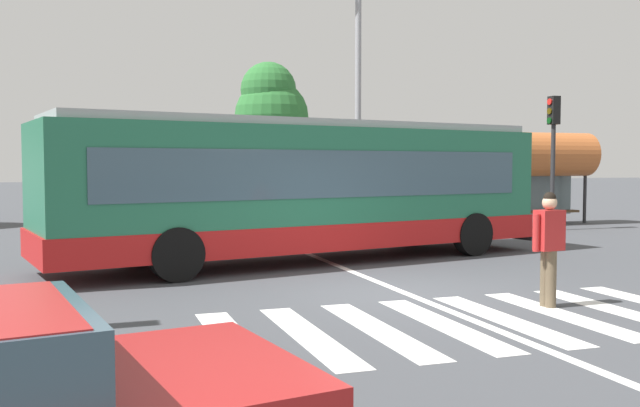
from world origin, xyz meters
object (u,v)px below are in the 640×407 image
at_px(bus_stop_shelter, 543,156).
at_px(background_tree_right, 271,109).
at_px(pedestrian_crossing_street, 549,242).
at_px(parked_car_white, 330,199).
at_px(city_transit_bus, 307,189).
at_px(twin_arm_street_lamp, 358,45).
at_px(parked_car_red, 113,202).
at_px(traffic_light_far_corner, 553,140).
at_px(parked_car_teal, 264,200).
at_px(parked_car_blue, 193,201).

distance_m(bus_stop_shelter, background_tree_right, 13.23).
xyz_separation_m(pedestrian_crossing_street, parked_car_white, (2.70, 17.46, -0.20)).
distance_m(city_transit_bus, bus_stop_shelter, 12.46).
bearing_deg(bus_stop_shelter, twin_arm_street_lamp, 177.51).
height_order(parked_car_red, twin_arm_street_lamp, twin_arm_street_lamp).
bearing_deg(traffic_light_far_corner, pedestrian_crossing_street, -127.20).
relative_size(parked_car_white, background_tree_right, 0.67).
xyz_separation_m(city_transit_bus, twin_arm_street_lamp, (3.83, 6.60, 4.40)).
bearing_deg(parked_car_teal, parked_car_white, 1.50).
distance_m(parked_car_teal, background_tree_right, 7.17).
bearing_deg(twin_arm_street_lamp, city_transit_bus, -120.12).
relative_size(city_transit_bus, pedestrian_crossing_street, 6.81).
bearing_deg(parked_car_blue, parked_car_teal, -5.29).
bearing_deg(parked_car_blue, traffic_light_far_corner, -35.72).
distance_m(parked_car_red, twin_arm_street_lamp, 10.40).
height_order(twin_arm_street_lamp, background_tree_right, twin_arm_street_lamp).
bearing_deg(bus_stop_shelter, parked_car_red, 160.00).
bearing_deg(twin_arm_street_lamp, bus_stop_shelter, -2.49).
distance_m(parked_car_white, twin_arm_street_lamp, 7.27).
bearing_deg(parked_car_red, parked_car_blue, 4.60).
distance_m(parked_car_blue, parked_car_white, 5.43).
height_order(parked_car_teal, traffic_light_far_corner, traffic_light_far_corner).
xyz_separation_m(parked_car_red, parked_car_blue, (2.89, 0.23, 0.00)).
bearing_deg(pedestrian_crossing_street, bus_stop_shelter, 54.12).
distance_m(pedestrian_crossing_street, parked_car_blue, 17.85).
distance_m(parked_car_white, traffic_light_far_corner, 9.12).
bearing_deg(pedestrian_crossing_street, parked_car_teal, 90.12).
bearing_deg(parked_car_teal, city_transit_bus, -99.33).
height_order(parked_car_red, background_tree_right, background_tree_right).
relative_size(city_transit_bus, bus_stop_shelter, 3.11).
relative_size(parked_car_blue, parked_car_white, 1.00).
distance_m(parked_car_teal, twin_arm_street_lamp, 7.44).
xyz_separation_m(traffic_light_far_corner, twin_arm_street_lamp, (-5.80, 2.32, 3.08)).
height_order(pedestrian_crossing_street, twin_arm_street_lamp, twin_arm_street_lamp).
bearing_deg(parked_car_red, parked_car_white, 0.38).
bearing_deg(city_transit_bus, background_tree_right, 78.02).
bearing_deg(parked_car_white, background_tree_right, 99.81).
relative_size(pedestrian_crossing_street, parked_car_blue, 0.37).
xyz_separation_m(city_transit_bus, pedestrian_crossing_street, (1.93, -5.86, -0.62)).
relative_size(pedestrian_crossing_street, parked_car_teal, 0.38).
height_order(parked_car_white, twin_arm_street_lamp, twin_arm_street_lamp).
distance_m(pedestrian_crossing_street, parked_car_red, 18.29).
distance_m(parked_car_blue, background_tree_right, 8.08).
xyz_separation_m(city_transit_bus, parked_car_red, (-3.68, 11.54, -0.82)).
bearing_deg(city_transit_bus, parked_car_red, 107.70).
relative_size(parked_car_blue, bus_stop_shelter, 1.24).
bearing_deg(background_tree_right, parked_car_white, -80.19).
relative_size(parked_car_blue, parked_car_teal, 1.02).
bearing_deg(parked_car_blue, parked_car_white, -1.87).
xyz_separation_m(pedestrian_crossing_street, twin_arm_street_lamp, (1.90, 12.46, 5.02)).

